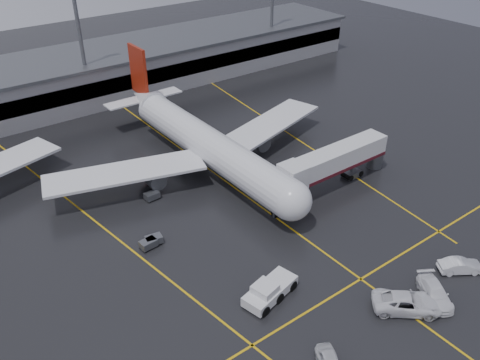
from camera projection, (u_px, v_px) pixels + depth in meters
ground at (243, 194)px, 71.65m from camera, size 220.00×220.00×0.00m
apron_line_centre at (243, 194)px, 71.64m from camera, size 0.25×90.00×0.02m
apron_line_stop at (361, 279)px, 56.62m from camera, size 60.00×0.25×0.02m
apron_line_left at (81, 210)px, 68.25m from camera, size 9.99×69.35×0.02m
apron_line_right at (291, 135)px, 87.66m from camera, size 7.57×69.64×0.02m
terminal at (100, 73)px, 102.11m from camera, size 122.00×19.00×8.60m
light_mast_mid at (79, 33)px, 90.20m from camera, size 3.00×1.20×25.45m
light_mast_right at (272, 0)px, 113.19m from camera, size 3.00×1.20×25.45m
main_airliner at (204, 142)px, 76.07m from camera, size 48.80×45.60×14.10m
jet_bridge at (335, 162)px, 71.56m from camera, size 19.90×3.40×6.05m
pushback_tractor at (269, 291)px, 53.68m from camera, size 7.06×4.14×2.37m
belt_loader at (298, 197)px, 70.00m from camera, size 3.47×1.96×2.09m
service_van_a at (407, 303)px, 52.20m from camera, size 7.42×7.08×1.95m
service_van_b at (435, 293)px, 53.62m from camera, size 5.00×6.15×1.67m
service_van_c at (461, 266)px, 57.29m from camera, size 5.12×4.19×1.64m
baggage_cart_a at (154, 240)px, 61.69m from camera, size 2.18×1.60×1.12m
baggage_cart_b at (148, 244)px, 61.02m from camera, size 2.11×1.48×1.12m
baggage_cart_c at (152, 196)px, 70.10m from camera, size 2.07×1.41×1.12m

